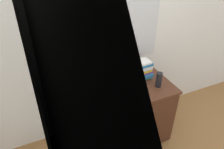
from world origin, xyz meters
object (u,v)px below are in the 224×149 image
book_stack_side (142,70)px  laptop (111,66)px  mug (73,98)px  book_stack_keyboard_riser (106,91)px  desk (139,107)px  book_stack_tall (113,78)px  computer_mouse (133,82)px  water_bottle (159,80)px  keyboard (106,87)px

book_stack_side → laptop: (-0.35, 0.09, 0.08)m
book_stack_side → mug: 0.85m
book_stack_keyboard_riser → laptop: laptop is taller
book_stack_keyboard_riser → mug: size_ratio=2.03×
desk → book_stack_keyboard_riser: (-0.44, -0.03, 0.41)m
book_stack_tall → laptop: size_ratio=0.71×
laptop → book_stack_side: bearing=-15.3°
book_stack_tall → mug: 0.52m
computer_mouse → water_bottle: size_ratio=0.61×
keyboard → mug: size_ratio=3.76×
keyboard → computer_mouse: size_ratio=4.04×
desk → computer_mouse: (-0.09, 0.04, 0.37)m
book_stack_keyboard_riser → mug: 0.34m
computer_mouse → mug: size_ratio=0.93×
water_bottle → laptop: bearing=143.6°
laptop → computer_mouse: size_ratio=3.19×
book_stack_side → mug: size_ratio=2.20×
book_stack_keyboard_riser → mug: (-0.34, 0.04, -0.01)m
desk → keyboard: (-0.45, -0.03, 0.47)m
water_bottle → keyboard: bearing=172.3°
book_stack_tall → book_stack_keyboard_riser: bearing=-132.9°
keyboard → computer_mouse: 0.37m
desk → book_stack_keyboard_riser: 0.60m
desk → keyboard: bearing=-175.9°
mug → laptop: bearing=21.2°
book_stack_side → laptop: 0.37m
computer_mouse → keyboard: bearing=-167.9°
desk → laptop: size_ratio=3.90×
book_stack_side → mug: book_stack_side is taller
book_stack_tall → computer_mouse: (0.19, -0.09, -0.05)m
book_stack_tall → keyboard: book_stack_tall is taller
book_stack_tall → book_stack_side: size_ratio=0.95×
book_stack_keyboard_riser → mug: bearing=173.4°
laptop → water_bottle: laptop is taller
mug → book_stack_side: bearing=6.7°
water_bottle → book_stack_keyboard_riser: bearing=172.1°
book_stack_keyboard_riser → water_bottle: (0.58, -0.08, 0.03)m
desk → book_stack_side: bearing=61.5°
book_stack_tall → water_bottle: water_bottle is taller
keyboard → mug: 0.35m
computer_mouse → water_bottle: bearing=-33.8°
mug → water_bottle: bearing=-7.4°
book_stack_keyboard_riser → water_bottle: water_bottle is taller
book_stack_keyboard_riser → book_stack_side: size_ratio=0.92×
desk → laptop: laptop is taller
book_stack_tall → water_bottle: 0.49m
desk → laptop: (-0.29, 0.20, 0.54)m
laptop → keyboard: size_ratio=0.79×
desk → water_bottle: size_ratio=7.54×
keyboard → book_stack_side: bearing=16.3°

